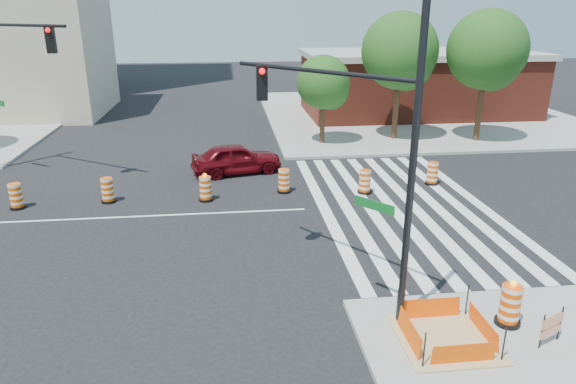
# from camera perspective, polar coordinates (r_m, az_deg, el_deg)

# --- Properties ---
(ground) EXTENTS (120.00, 120.00, 0.00)m
(ground) POSITION_cam_1_polar(r_m,az_deg,el_deg) (20.51, -17.92, -2.68)
(ground) COLOR black
(ground) RESTS_ON ground
(sidewalk_ne) EXTENTS (22.00, 22.00, 0.15)m
(sidewalk_ne) POSITION_cam_1_polar(r_m,az_deg,el_deg) (39.88, 13.86, 8.44)
(sidewalk_ne) COLOR gray
(sidewalk_ne) RESTS_ON ground
(crosswalk_east) EXTENTS (6.75, 13.50, 0.01)m
(crosswalk_east) POSITION_cam_1_polar(r_m,az_deg,el_deg) (21.21, 12.44, -1.40)
(crosswalk_east) COLOR silver
(crosswalk_east) RESTS_ON ground
(lane_centerline) EXTENTS (14.00, 0.12, 0.01)m
(lane_centerline) POSITION_cam_1_polar(r_m,az_deg,el_deg) (20.51, -17.92, -2.67)
(lane_centerline) COLOR silver
(lane_centerline) RESTS_ON ground
(excavation_pit) EXTENTS (2.20, 2.20, 0.90)m
(excavation_pit) POSITION_cam_1_polar(r_m,az_deg,el_deg) (13.02, 17.11, -15.17)
(excavation_pit) COLOR tan
(excavation_pit) RESTS_ON ground
(brick_storefront) EXTENTS (16.50, 8.50, 4.60)m
(brick_storefront) POSITION_cam_1_polar(r_m,az_deg,el_deg) (39.52, 14.13, 11.63)
(brick_storefront) COLOR maroon
(brick_storefront) RESTS_ON ground
(beige_midrise) EXTENTS (14.00, 10.00, 10.00)m
(beige_midrise) POSITION_cam_1_polar(r_m,az_deg,el_deg) (43.80, -29.33, 14.05)
(beige_midrise) COLOR #BDAD91
(beige_midrise) RESTS_ON ground
(red_coupe) EXTENTS (4.54, 2.63, 1.45)m
(red_coupe) POSITION_cam_1_polar(r_m,az_deg,el_deg) (24.69, -5.73, 3.74)
(red_coupe) COLOR #53070D
(red_coupe) RESTS_ON ground
(signal_pole_se) EXTENTS (3.74, 4.52, 7.59)m
(signal_pole_se) POSITION_cam_1_polar(r_m,az_deg,el_deg) (12.44, 7.56, 6.44)
(signal_pole_se) COLOR black
(signal_pole_se) RESTS_ON ground
(pit_drum) EXTENTS (0.62, 0.62, 1.21)m
(pit_drum) POSITION_cam_1_polar(r_m,az_deg,el_deg) (13.88, 23.42, -11.55)
(pit_drum) COLOR black
(pit_drum) RESTS_ON ground
(barricade) EXTENTS (0.71, 0.33, 0.89)m
(barricade) POSITION_cam_1_polar(r_m,az_deg,el_deg) (13.54, 27.24, -13.08)
(barricade) COLOR #E34F04
(barricade) RESTS_ON ground
(tree_north_c) EXTENTS (3.05, 3.01, 5.11)m
(tree_north_c) POSITION_cam_1_polar(r_m,az_deg,el_deg) (29.41, 3.99, 11.74)
(tree_north_c) COLOR #382314
(tree_north_c) RESTS_ON ground
(tree_north_d) EXTENTS (4.36, 4.36, 7.40)m
(tree_north_d) POSITION_cam_1_polar(r_m,az_deg,el_deg) (30.91, 12.35, 14.62)
(tree_north_d) COLOR #382314
(tree_north_d) RESTS_ON ground
(tree_north_e) EXTENTS (4.44, 4.44, 7.54)m
(tree_north_e) POSITION_cam_1_polar(r_m,az_deg,el_deg) (31.79, 21.23, 14.08)
(tree_north_e) COLOR #382314
(tree_north_e) RESTS_ON ground
(median_drum_2) EXTENTS (0.60, 0.60, 1.02)m
(median_drum_2) POSITION_cam_1_polar(r_m,az_deg,el_deg) (22.88, -27.96, -0.49)
(median_drum_2) COLOR black
(median_drum_2) RESTS_ON ground
(median_drum_3) EXTENTS (0.60, 0.60, 1.02)m
(median_drum_3) POSITION_cam_1_polar(r_m,az_deg,el_deg) (22.13, -19.40, 0.11)
(median_drum_3) COLOR black
(median_drum_3) RESTS_ON ground
(median_drum_4) EXTENTS (0.60, 0.60, 1.18)m
(median_drum_4) POSITION_cam_1_polar(r_m,az_deg,el_deg) (21.31, -9.15, 0.30)
(median_drum_4) COLOR black
(median_drum_4) RESTS_ON ground
(median_drum_5) EXTENTS (0.60, 0.60, 1.02)m
(median_drum_5) POSITION_cam_1_polar(r_m,az_deg,el_deg) (22.01, -0.45, 1.17)
(median_drum_5) COLOR black
(median_drum_5) RESTS_ON ground
(median_drum_6) EXTENTS (0.60, 0.60, 1.02)m
(median_drum_6) POSITION_cam_1_polar(r_m,az_deg,el_deg) (22.15, 8.54, 1.06)
(median_drum_6) COLOR black
(median_drum_6) RESTS_ON ground
(median_drum_7) EXTENTS (0.60, 0.60, 1.02)m
(median_drum_7) POSITION_cam_1_polar(r_m,az_deg,el_deg) (23.91, 15.75, 1.93)
(median_drum_7) COLOR black
(median_drum_7) RESTS_ON ground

